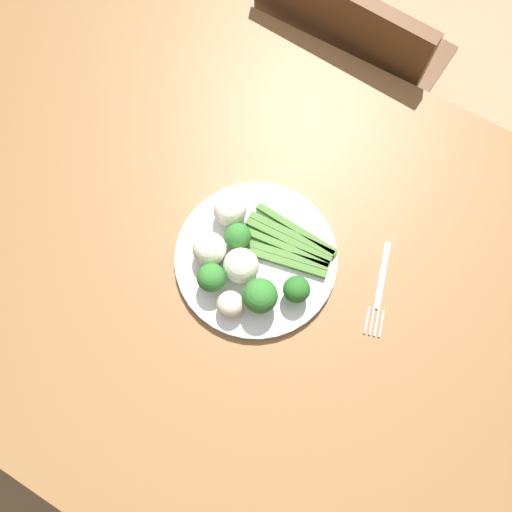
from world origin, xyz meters
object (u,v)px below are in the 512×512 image
at_px(cauliflower_near_fork, 230,210).
at_px(cauliflower_back, 241,266).
at_px(broccoli_right, 260,296).
at_px(broccoli_left, 297,289).
at_px(asparagus_bundle, 287,245).
at_px(broccoli_front_left, 237,235).
at_px(broccoli_near_center, 209,276).
at_px(fork, 380,289).
at_px(cauliflower_mid, 210,249).
at_px(plate, 256,258).
at_px(chair, 342,79).
at_px(dining_table, 235,271).
at_px(cauliflower_outer_edge, 230,304).

bearing_deg(cauliflower_near_fork, cauliflower_back, 132.01).
relative_size(broccoli_right, broccoli_left, 1.28).
bearing_deg(cauliflower_back, asparagus_bundle, -120.05).
bearing_deg(broccoli_front_left, asparagus_bundle, -154.48).
relative_size(broccoli_near_center, fork, 0.35).
relative_size(asparagus_bundle, cauliflower_back, 2.80).
distance_m(broccoli_front_left, broccoli_left, 0.13).
distance_m(cauliflower_near_fork, cauliflower_mid, 0.08).
height_order(broccoli_left, cauliflower_near_fork, cauliflower_near_fork).
xyz_separation_m(asparagus_bundle, fork, (-0.17, -0.02, -0.02)).
xyz_separation_m(plate, broccoli_front_left, (0.04, -0.01, 0.04)).
bearing_deg(broccoli_front_left, plate, 169.90).
relative_size(chair, broccoli_right, 12.64).
bearing_deg(broccoli_near_center, dining_table, -93.98).
distance_m(chair, broccoli_near_center, 0.74).
distance_m(chair, fork, 0.67).
height_order(plate, cauliflower_outer_edge, cauliflower_outer_edge).
bearing_deg(fork, broccoli_left, -72.25).
height_order(chair, plate, chair).
xyz_separation_m(broccoli_left, cauliflower_outer_edge, (0.08, 0.07, -0.01)).
bearing_deg(cauliflower_near_fork, fork, -176.03).
xyz_separation_m(plate, cauliflower_back, (0.01, 0.03, 0.04)).
height_order(broccoli_front_left, cauliflower_near_fork, cauliflower_near_fork).
bearing_deg(dining_table, cauliflower_near_fork, -57.04).
height_order(asparagus_bundle, cauliflower_mid, cauliflower_mid).
relative_size(chair, cauliflower_mid, 15.39).
distance_m(dining_table, cauliflower_mid, 0.15).
height_order(asparagus_bundle, cauliflower_back, cauliflower_back).
bearing_deg(cauliflower_mid, broccoli_near_center, 121.84).
relative_size(plate, cauliflower_outer_edge, 6.20).
bearing_deg(broccoli_near_center, fork, -151.42).
height_order(broccoli_right, broccoli_left, broccoli_right).
relative_size(dining_table, broccoli_right, 20.74).
distance_m(asparagus_bundle, broccoli_front_left, 0.09).
relative_size(dining_table, cauliflower_back, 24.35).
bearing_deg(cauliflower_mid, fork, -160.83).
bearing_deg(broccoli_left, chair, -73.33).
bearing_deg(broccoli_right, plate, -54.49).
bearing_deg(plate, broccoli_front_left, -10.10).
height_order(broccoli_left, fork, broccoli_left).
bearing_deg(dining_table, cauliflower_back, 149.71).
bearing_deg(cauliflower_back, broccoli_front_left, -50.89).
height_order(asparagus_bundle, broccoli_near_center, broccoli_near_center).
distance_m(chair, broccoli_right, 0.74).
height_order(asparagus_bundle, cauliflower_outer_edge, cauliflower_outer_edge).
xyz_separation_m(chair, asparagus_bundle, (-0.13, 0.55, 0.29)).
bearing_deg(plate, chair, -80.80).
height_order(dining_table, chair, chair).
bearing_deg(dining_table, cauliflower_outer_edge, 120.64).
xyz_separation_m(asparagus_bundle, cauliflower_near_fork, (0.11, 0.00, 0.02)).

